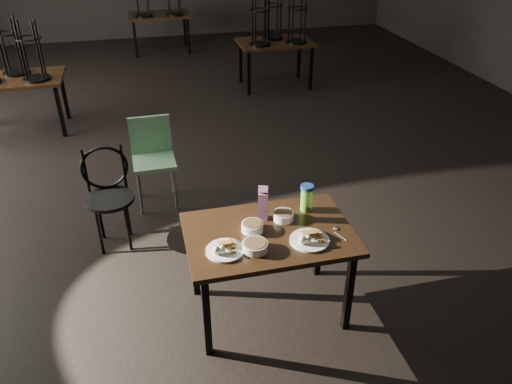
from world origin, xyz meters
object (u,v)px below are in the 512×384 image
object	(u,v)px
bentwood_chair	(108,189)
main_table	(269,241)
juice_carton	(263,204)
school_chair	(153,153)
water_bottle	(307,198)

from	to	relation	value
bentwood_chair	main_table	bearing A→B (deg)	-51.45
main_table	juice_carton	xyz separation A→B (m)	(0.00, 0.18, 0.21)
school_chair	bentwood_chair	bearing A→B (deg)	-125.66
main_table	bentwood_chair	size ratio (longest dim) A/B	1.30
juice_carton	water_bottle	bearing A→B (deg)	5.24
main_table	juice_carton	world-z (taller)	juice_carton
juice_carton	bentwood_chair	world-z (taller)	juice_carton
water_bottle	bentwood_chair	distance (m)	1.85
juice_carton	school_chair	size ratio (longest dim) A/B	0.31
water_bottle	school_chair	size ratio (longest dim) A/B	0.24
main_table	school_chair	bearing A→B (deg)	111.25
juice_carton	main_table	bearing A→B (deg)	-90.22
water_bottle	school_chair	xyz separation A→B (m)	(-1.08, 1.66, -0.32)
juice_carton	water_bottle	distance (m)	0.35
main_table	juice_carton	distance (m)	0.28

